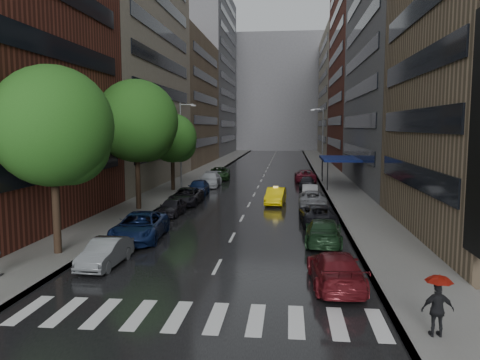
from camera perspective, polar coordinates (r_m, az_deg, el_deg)
name	(u,v)px	position (r m, az deg, el deg)	size (l,w,h in m)	color
ground	(202,297)	(19.20, -4.68, -14.00)	(220.00, 220.00, 0.00)	gray
road	(265,173)	(68.08, 3.10, 0.89)	(14.00, 140.00, 0.01)	black
sidewalk_left	(204,172)	(69.11, -4.37, 1.03)	(4.00, 140.00, 0.15)	gray
sidewalk_right	(328,173)	(68.22, 10.67, 0.86)	(4.00, 140.00, 0.15)	gray
crosswalk	(197,317)	(17.34, -5.27, -16.29)	(13.15, 2.80, 0.01)	silver
buildings_left	(177,69)	(79.17, -7.70, 13.23)	(8.00, 108.00, 38.00)	maroon
buildings_right	(366,72)	(75.72, 15.14, 12.65)	(8.05, 109.10, 36.00)	#937A5B
building_far	(278,94)	(136.02, 4.61, 10.47)	(40.00, 14.00, 32.00)	slate
tree_near	(52,126)	(25.73, -21.90, 6.08)	(6.17, 6.17, 9.83)	#382619
tree_mid	(137,121)	(38.00, -12.49, 7.02)	(6.54, 6.54, 10.42)	#382619
tree_far	(172,138)	(48.83, -8.26, 5.08)	(5.06, 5.06, 8.07)	#382619
taxi	(276,196)	(40.62, 4.36, -1.97)	(1.51, 4.34, 1.43)	yellow
parked_cars_left	(192,192)	(42.81, -5.92, -1.49)	(3.07, 42.21, 1.60)	slate
parked_cars_right	(313,201)	(38.53, 8.92, -2.50)	(2.60, 43.08, 1.49)	maroon
ped_red_umbrella	(438,300)	(16.33, 23.00, -13.34)	(1.04, 0.82, 2.01)	black
street_lamp_left	(181,144)	(48.97, -7.15, 4.36)	(1.74, 0.22, 9.00)	gray
street_lamp_right	(322,140)	(62.84, 9.97, 4.79)	(1.74, 0.22, 9.00)	gray
awning	(339,159)	(53.08, 12.03, 2.54)	(4.00, 8.00, 3.12)	navy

